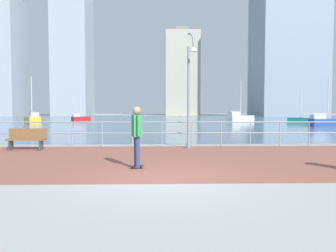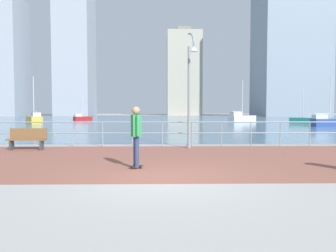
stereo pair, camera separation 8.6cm
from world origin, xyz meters
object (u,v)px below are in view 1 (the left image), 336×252
at_px(sailboat_yellow, 327,122).
at_px(sailboat_ivory, 32,119).
at_px(sailboat_white, 240,118).
at_px(sailboat_gray, 302,120).
at_px(sailboat_teal, 80,118).
at_px(lamppost, 190,84).
at_px(park_bench, 27,139).
at_px(skateboarder, 137,131).

height_order(sailboat_yellow, sailboat_ivory, sailboat_ivory).
height_order(sailboat_white, sailboat_gray, sailboat_white).
xyz_separation_m(sailboat_gray, sailboat_ivory, (-35.06, -1.24, 0.13)).
distance_m(sailboat_white, sailboat_teal, 25.49).
distance_m(lamppost, park_bench, 7.45).
distance_m(park_bench, sailboat_gray, 37.37).
height_order(sailboat_white, sailboat_teal, sailboat_white).
relative_size(park_bench, sailboat_white, 0.27).
bearing_deg(sailboat_teal, sailboat_gray, -18.32).
bearing_deg(sailboat_ivory, sailboat_gray, 2.02).
relative_size(park_bench, sailboat_yellow, 0.30).
bearing_deg(lamppost, sailboat_white, 72.04).
relative_size(park_bench, sailboat_ivory, 0.27).
bearing_deg(park_bench, skateboarder, -41.77).
xyz_separation_m(skateboarder, sailboat_yellow, (18.16, 23.59, -0.59)).
height_order(lamppost, sailboat_yellow, sailboat_yellow).
xyz_separation_m(sailboat_white, sailboat_gray, (7.28, -4.13, -0.14)).
xyz_separation_m(park_bench, sailboat_yellow, (23.20, 19.09, 0.02)).
bearing_deg(sailboat_yellow, sailboat_ivory, 166.99).
bearing_deg(sailboat_gray, sailboat_yellow, -99.07).
xyz_separation_m(sailboat_yellow, sailboat_ivory, (-33.62, 7.77, 0.07)).
distance_m(lamppost, sailboat_teal, 40.92).
bearing_deg(lamppost, skateboarder, -112.14).
xyz_separation_m(lamppost, skateboarder, (-2.01, -4.94, -1.75)).
height_order(sailboat_teal, sailboat_gray, sailboat_gray).
distance_m(skateboarder, sailboat_white, 38.74).
height_order(skateboarder, sailboat_ivory, sailboat_ivory).
height_order(sailboat_teal, sailboat_ivory, sailboat_ivory).
bearing_deg(skateboarder, sailboat_ivory, 116.25).
bearing_deg(skateboarder, sailboat_gray, 58.99).
distance_m(skateboarder, park_bench, 6.78).
relative_size(skateboarder, park_bench, 1.13).
xyz_separation_m(skateboarder, park_bench, (-5.04, 4.50, -0.62)).
relative_size(sailboat_white, sailboat_gray, 1.31).
height_order(lamppost, sailboat_white, sailboat_white).
relative_size(sailboat_white, sailboat_ivory, 1.01).
xyz_separation_m(lamppost, sailboat_white, (10.30, 31.79, -2.27)).
height_order(skateboarder, sailboat_gray, sailboat_gray).
bearing_deg(park_bench, sailboat_ivory, 111.21).
height_order(park_bench, sailboat_gray, sailboat_gray).
height_order(skateboarder, park_bench, skateboarder).
xyz_separation_m(skateboarder, sailboat_gray, (19.59, 32.60, -0.66)).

